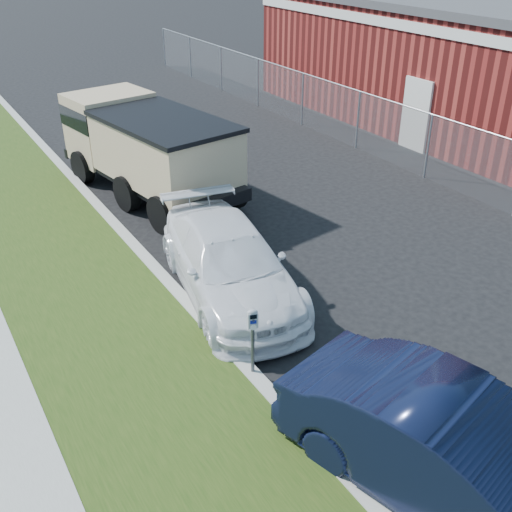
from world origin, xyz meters
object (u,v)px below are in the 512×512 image
white_wagon (228,262)px  parking_meter (253,328)px  navy_sedan (456,456)px  dump_truck (144,145)px

white_wagon → parking_meter: bearing=-99.4°
white_wagon → navy_sedan: bearing=-79.0°
parking_meter → navy_sedan: (0.90, -3.19, -0.23)m
navy_sedan → dump_truck: 11.21m
parking_meter → white_wagon: bearing=87.2°
dump_truck → navy_sedan: bearing=-102.2°
parking_meter → navy_sedan: bearing=-56.7°
parking_meter → navy_sedan: size_ratio=0.26×
dump_truck → parking_meter: bearing=-109.8°
parking_meter → white_wagon: white_wagon is taller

